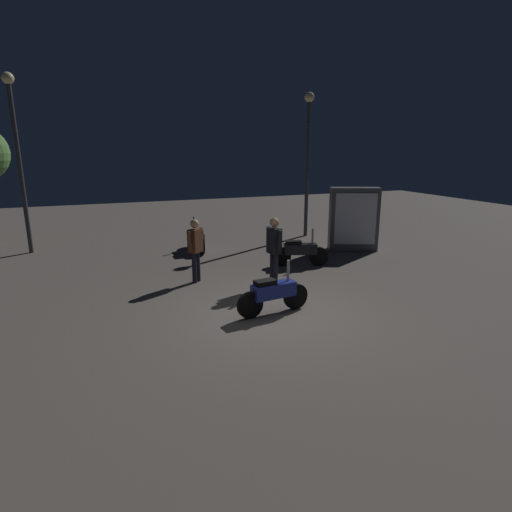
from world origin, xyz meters
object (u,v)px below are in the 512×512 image
Objects in this scene: person_bystander_far at (195,245)px; streetlamp_far at (17,144)px; kiosk_billboard at (354,219)px; streetlamp_near at (308,148)px; motorcycle_blue_foreground at (273,293)px; motorcycle_pink_parked_right at (197,238)px; person_rider_beside at (274,246)px; motorcycle_black_parked_left at (300,251)px.

streetlamp_far reaches higher than person_bystander_far.
streetlamp_near is at bearing -59.91° from kiosk_billboard.
kiosk_billboard is (4.75, 4.18, 0.61)m from motorcycle_blue_foreground.
streetlamp_near is at bearing 50.41° from motorcycle_blue_foreground.
motorcycle_pink_parked_right is 5.50m from streetlamp_near.
person_bystander_far is at bearing 37.32° from kiosk_billboard.
person_rider_beside is 6.79m from streetlamp_near.
streetlamp_near reaches higher than person_bystander_far.
motorcycle_black_parked_left is 0.30× the size of streetlamp_near.
person_rider_beside reaches higher than person_bystander_far.
person_bystander_far is 0.78× the size of kiosk_billboard.
kiosk_billboard is at bearing -19.41° from streetlamp_far.
motorcycle_black_parked_left is 0.98× the size of person_bystander_far.
kiosk_billboard is at bearing -110.45° from motorcycle_pink_parked_right.
streetlamp_near is 3.57m from kiosk_billboard.
kiosk_billboard reaches higher than motorcycle_pink_parked_right.
streetlamp_near is 2.53× the size of kiosk_billboard.
person_bystander_far is at bearing -49.32° from streetlamp_far.
motorcycle_pink_parked_right is at bearing 147.17° from motorcycle_black_parked_left.
streetlamp_far is at bearing 70.22° from motorcycle_pink_parked_right.
motorcycle_pink_parked_right is at bearing 2.91° from kiosk_billboard.
person_rider_beside is (-1.45, -1.40, 0.60)m from motorcycle_black_parked_left.
person_rider_beside is at bearing -118.15° from motorcycle_black_parked_left.
person_rider_beside is at bearing 54.77° from kiosk_billboard.
motorcycle_black_parked_left is 0.93× the size of person_rider_beside.
streetlamp_far reaches higher than streetlamp_near.
streetlamp_far is (-7.53, 4.68, 3.04)m from motorcycle_black_parked_left.
streetlamp_far is 2.65× the size of kiosk_billboard.
motorcycle_blue_foreground is at bearing -179.02° from motorcycle_pink_parked_right.
person_bystander_far is at bearing -155.27° from motorcycle_black_parked_left.
motorcycle_pink_parked_right is 6.26m from streetlamp_far.
person_bystander_far is 7.24m from streetlamp_near.
motorcycle_blue_foreground is at bearing -22.30° from person_bystander_far.
streetlamp_near is (3.66, 5.23, 2.32)m from person_rider_beside.
person_bystander_far is 0.29× the size of streetlamp_far.
motorcycle_blue_foreground is 0.30× the size of streetlamp_far.
motorcycle_blue_foreground is 5.95m from motorcycle_pink_parked_right.
kiosk_billboard reaches higher than motorcycle_black_parked_left.
motorcycle_pink_parked_right is 4.42m from person_rider_beside.
person_rider_beside is 0.33× the size of streetlamp_near.
person_rider_beside is 2.01m from person_bystander_far.
kiosk_billboard is at bearing -155.23° from person_rider_beside.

